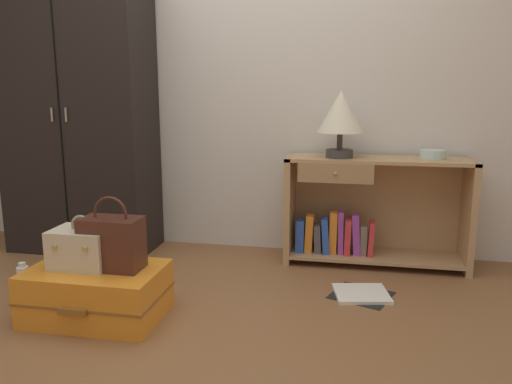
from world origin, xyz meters
TOP-DOWN VIEW (x-y plane):
  - ground_plane at (0.00, 0.00)m, footprint 9.00×9.00m
  - back_wall at (0.00, 1.50)m, footprint 6.40×0.10m
  - wardrobe at (-1.15, 1.20)m, footprint 1.00×0.47m
  - bookshelf at (0.82, 1.27)m, footprint 1.16×0.35m
  - table_lamp at (0.63, 1.23)m, footprint 0.29×0.29m
  - bowl at (1.20, 1.27)m, footprint 0.15×0.15m
  - suitcase_large at (-0.51, 0.17)m, footprint 0.66×0.45m
  - train_case at (-0.58, 0.19)m, footprint 0.29×0.23m
  - handbag at (-0.42, 0.18)m, footprint 0.29×0.16m
  - bottle at (-0.98, 0.25)m, footprint 0.06×0.06m
  - open_book_on_floor at (0.79, 0.70)m, footprint 0.39×0.37m

SIDE VIEW (x-z plane):
  - ground_plane at x=0.00m, z-range 0.00..0.00m
  - open_book_on_floor at x=0.79m, z-range 0.00..0.02m
  - bottle at x=-0.98m, z-range -0.01..0.22m
  - suitcase_large at x=-0.51m, z-range 0.00..0.26m
  - bookshelf at x=0.82m, z-range -0.01..0.69m
  - train_case at x=-0.58m, z-range 0.22..0.49m
  - handbag at x=-0.42m, z-range 0.21..0.57m
  - bowl at x=1.20m, z-range 0.70..0.75m
  - wardrobe at x=-1.15m, z-range 0.00..1.92m
  - table_lamp at x=0.63m, z-range 0.76..1.18m
  - back_wall at x=0.00m, z-range 0.00..2.60m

